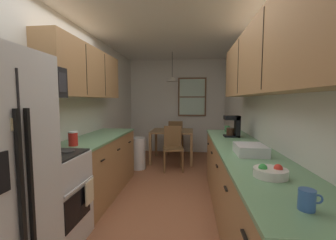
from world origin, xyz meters
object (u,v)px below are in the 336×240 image
object	(u,v)px
dining_chair_near	(173,146)
table_serving_bowl	(169,130)
mug_by_coffeemaker	(307,200)
stove_range	(47,200)
dish_rack	(250,150)
trash_bin	(138,153)
fruit_bowl	(270,172)
coffee_maker	(234,126)
mug_spare	(227,129)
microwave_over_range	(29,81)
storage_canister	(73,139)
dining_chair_far	(176,136)
dining_table	(172,135)

from	to	relation	value
dining_chair_near	table_serving_bowl	distance (m)	0.62
dining_chair_near	mug_by_coffeemaker	xyz separation A→B (m)	(0.94, -3.37, 0.45)
stove_range	dish_rack	bearing A→B (deg)	8.68
trash_bin	fruit_bowl	xyz separation A→B (m)	(1.65, -2.85, 0.60)
coffee_maker	table_serving_bowl	distance (m)	2.09
coffee_maker	fruit_bowl	xyz separation A→B (m)	(-0.07, -1.72, -0.13)
stove_range	mug_spare	xyz separation A→B (m)	(2.01, 1.89, 0.48)
stove_range	dining_chair_near	size ratio (longest dim) A/B	1.22
microwave_over_range	storage_canister	xyz separation A→B (m)	(0.11, 0.52, -0.63)
stove_range	coffee_maker	distance (m)	2.51
mug_spare	coffee_maker	bearing A→B (deg)	-89.12
dining_chair_far	dish_rack	world-z (taller)	dish_rack
stove_range	coffee_maker	size ratio (longest dim) A/B	3.50
trash_bin	mug_spare	size ratio (longest dim) A/B	5.40
microwave_over_range	coffee_maker	size ratio (longest dim) A/B	2.03
dining_chair_near	dining_chair_far	distance (m)	1.28
storage_canister	dining_table	bearing A→B (deg)	70.39
stove_range	fruit_bowl	bearing A→B (deg)	-10.09
coffee_maker	mug_spare	world-z (taller)	coffee_maker
stove_range	dish_rack	xyz separation A→B (m)	(1.98, 0.30, 0.48)
dining_chair_far	trash_bin	world-z (taller)	dining_chair_far
mug_by_coffeemaker	mug_spare	world-z (taller)	same
coffee_maker	storage_canister	bearing A→B (deg)	-157.07
microwave_over_range	dining_chair_far	world-z (taller)	microwave_over_range
dining_chair_far	storage_canister	distance (m)	3.49
coffee_maker	mug_spare	xyz separation A→B (m)	(-0.01, 0.51, -0.11)
dining_chair_far	coffee_maker	xyz separation A→B (m)	(1.03, -2.46, 0.56)
microwave_over_range	table_serving_bowl	distance (m)	3.37
microwave_over_range	dish_rack	bearing A→B (deg)	8.22
dining_table	table_serving_bowl	xyz separation A→B (m)	(-0.06, -0.09, 0.14)
dining_table	table_serving_bowl	bearing A→B (deg)	-125.28
stove_range	mug_by_coffeemaker	xyz separation A→B (m)	(1.96, -0.81, 0.48)
coffee_maker	mug_spare	size ratio (longest dim) A/B	2.55
dining_chair_far	trash_bin	xyz separation A→B (m)	(-0.69, -1.33, -0.17)
microwave_over_range	dining_chair_far	xyz separation A→B (m)	(1.10, 3.83, -1.12)
dining_chair_near	microwave_over_range	bearing A→B (deg)	-113.84
dining_chair_near	mug_by_coffeemaker	size ratio (longest dim) A/B	7.75
dining_chair_near	coffee_maker	xyz separation A→B (m)	(1.00, -1.18, 0.56)
dining_chair_near	dish_rack	xyz separation A→B (m)	(0.96, -2.26, 0.45)
microwave_over_range	dining_table	xyz separation A→B (m)	(1.06, 3.20, -0.99)
dining_chair_far	mug_by_coffeemaker	world-z (taller)	mug_by_coffeemaker
microwave_over_range	dining_chair_near	size ratio (longest dim) A/B	0.71
mug_spare	dining_table	bearing A→B (deg)	129.12
trash_bin	storage_canister	world-z (taller)	storage_canister
dining_table	dish_rack	bearing A→B (deg)	-70.43
dining_chair_near	storage_canister	distance (m)	2.33
dish_rack	storage_canister	bearing A→B (deg)	173.65
mug_by_coffeemaker	table_serving_bowl	xyz separation A→B (m)	(-1.07, 3.92, -0.19)
coffee_maker	mug_by_coffeemaker	bearing A→B (deg)	-91.57
dish_rack	table_serving_bowl	distance (m)	3.02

